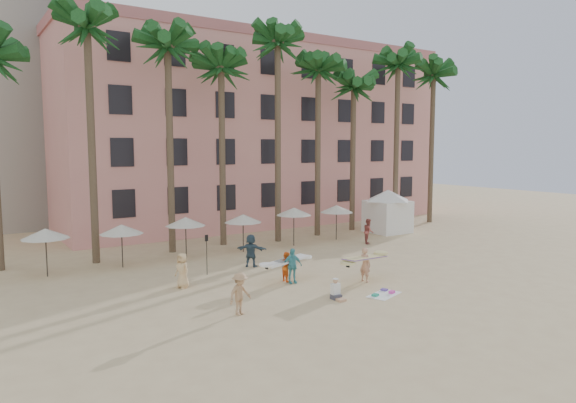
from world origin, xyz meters
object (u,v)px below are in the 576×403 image
at_px(pink_hotel, 249,136).
at_px(carrier_yellow, 365,262).
at_px(carrier_white, 287,265).
at_px(cabana, 388,207).

distance_m(pink_hotel, carrier_yellow, 25.52).
height_order(pink_hotel, carrier_white, pink_hotel).
xyz_separation_m(pink_hotel, carrier_white, (-9.71, -21.41, -7.15)).
xyz_separation_m(carrier_yellow, carrier_white, (-3.37, 2.30, -0.18)).
relative_size(cabana, carrier_white, 1.65).
xyz_separation_m(pink_hotel, cabana, (5.64, -13.02, -5.93)).
bearing_deg(pink_hotel, carrier_white, -114.39).
bearing_deg(cabana, pink_hotel, 113.42).
relative_size(pink_hotel, carrier_white, 12.56).
distance_m(cabana, carrier_yellow, 16.09).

